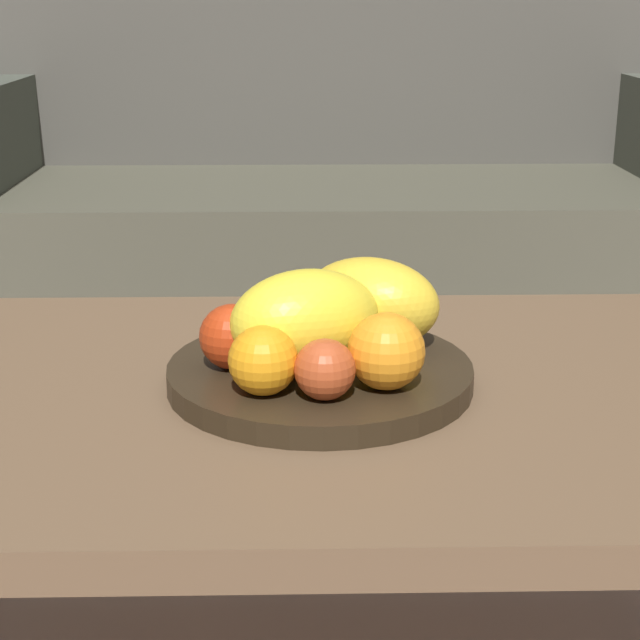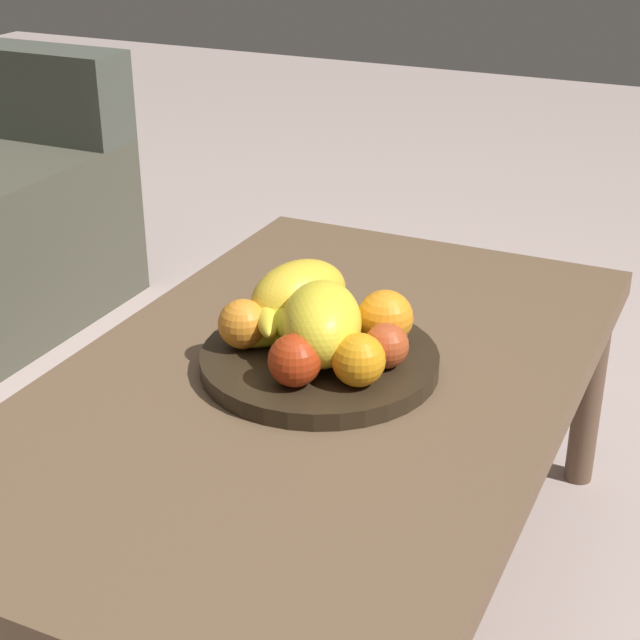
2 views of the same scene
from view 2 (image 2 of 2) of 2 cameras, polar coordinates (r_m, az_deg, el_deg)
The scene contains 11 objects.
ground_plane at distance 1.59m, azimuth -0.27°, elevation -16.02°, with size 8.00×8.00×0.00m, color #B19C97.
coffee_table at distance 1.38m, azimuth -0.31°, elevation -4.65°, with size 1.11×0.67×0.40m.
fruit_bowl at distance 1.36m, azimuth 0.00°, elevation -2.37°, with size 0.33×0.33×0.03m, color black.
melon_large_front at distance 1.32m, azimuth 0.16°, elevation -0.14°, with size 0.16×0.11×0.11m, color yellow.
melon_smaller_beside at distance 1.41m, azimuth -1.22°, elevation 1.39°, with size 0.16×0.10×0.10m, color yellow.
orange_front at distance 1.27m, azimuth 2.23°, elevation -2.31°, with size 0.07×0.07×0.07m, color orange.
orange_left at distance 1.37m, azimuth 3.77°, elevation 0.13°, with size 0.08×0.08×0.08m, color orange.
orange_right at distance 1.36m, azimuth -4.45°, elevation -0.23°, with size 0.07×0.07×0.07m, color orange.
apple_front at distance 1.26m, azimuth -1.47°, elevation -2.34°, with size 0.07×0.07×0.07m, color #B23212.
apple_left at distance 1.31m, azimuth 3.83°, elevation -1.48°, with size 0.06×0.06×0.06m, color #B54723.
banana_bunch at distance 1.38m, azimuth -2.37°, elevation -0.21°, with size 0.16×0.14×0.06m.
Camera 2 is at (-1.08, -0.51, 1.05)m, focal length 55.64 mm.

